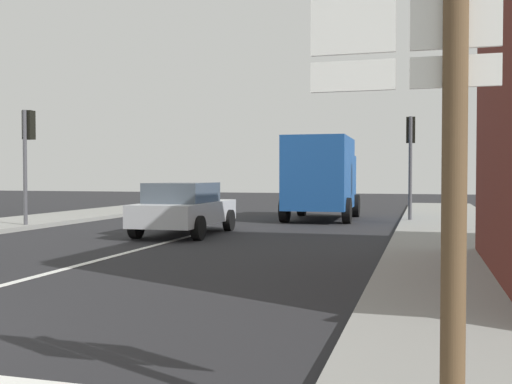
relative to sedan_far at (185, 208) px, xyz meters
name	(u,v)px	position (x,y,z in m)	size (l,w,h in m)	color
ground_plane	(173,241)	(0.32, -1.54, -0.76)	(80.00, 80.00, 0.00)	#232326
sidewalk_right	(467,259)	(7.31, -3.54, -0.69)	(3.15, 44.00, 0.14)	gray
lane_centre_stripe	(89,263)	(0.32, -5.54, -0.75)	(0.16, 12.00, 0.01)	silver
sedan_far	(185,208)	(0.00, 0.00, 0.00)	(2.05, 4.24, 1.47)	#B7BABF
delivery_truck	(322,176)	(2.80, 6.53, 0.89)	(2.57, 5.04, 3.05)	#19478C
route_sign_post	(455,120)	(6.66, -12.07, 1.24)	(1.66, 0.14, 3.20)	brown
traffic_light_far_right	(411,145)	(6.04, 5.76, 1.97)	(0.30, 0.49, 3.69)	#47474C
traffic_light_near_left	(28,141)	(-5.39, 0.36, 1.97)	(0.30, 0.49, 3.69)	#47474C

